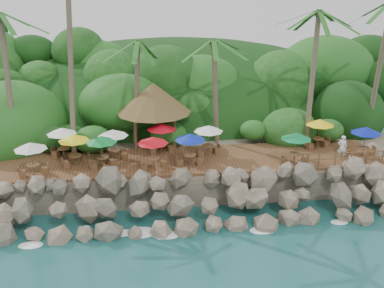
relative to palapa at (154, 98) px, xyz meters
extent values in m
plane|color=#19514F|center=(2.42, -9.52, -5.79)|extent=(140.00, 140.00, 0.00)
cube|color=gray|center=(2.42, 6.48, -4.74)|extent=(32.00, 25.20, 2.10)
ellipsoid|color=#143811|center=(2.42, 13.98, -5.79)|extent=(44.80, 28.00, 15.40)
cube|color=brown|center=(2.42, -3.52, -3.59)|extent=(26.00, 5.00, 0.20)
ellipsoid|color=white|center=(-6.58, -9.22, -5.76)|extent=(1.20, 0.80, 0.06)
ellipsoid|color=white|center=(-3.58, -9.22, -5.76)|extent=(1.20, 0.80, 0.06)
ellipsoid|color=white|center=(-0.58, -9.22, -5.76)|extent=(1.20, 0.80, 0.06)
ellipsoid|color=white|center=(2.42, -9.22, -5.76)|extent=(1.20, 0.80, 0.06)
ellipsoid|color=white|center=(5.42, -9.22, -5.76)|extent=(1.20, 0.80, 0.06)
ellipsoid|color=white|center=(8.42, -9.22, -5.76)|extent=(1.20, 0.80, 0.06)
ellipsoid|color=white|center=(11.42, -9.22, -5.76)|extent=(1.20, 0.80, 0.06)
cylinder|color=brown|center=(-9.84, -0.73, 1.28)|extent=(0.54, 1.80, 9.48)
cylinder|color=brown|center=(-5.57, -0.56, 2.86)|extent=(0.81, 2.45, 12.59)
cylinder|color=brown|center=(-1.23, 0.07, 0.31)|extent=(0.99, 1.07, 7.61)
ellipsoid|color=#23601E|center=(-1.23, 0.07, 4.12)|extent=(6.00, 6.00, 2.40)
cylinder|color=brown|center=(4.50, -0.28, 0.34)|extent=(0.96, 0.94, 7.66)
ellipsoid|color=#23601E|center=(4.50, -0.28, 4.17)|extent=(6.00, 6.00, 2.40)
cylinder|color=brown|center=(11.32, -1.38, 1.31)|extent=(1.15, 2.00, 9.52)
ellipsoid|color=#23601E|center=(11.32, -1.38, 6.11)|extent=(6.00, 6.00, 2.40)
cylinder|color=brown|center=(16.60, -0.74, 1.60)|extent=(0.62, 1.58, 10.16)
cylinder|color=brown|center=(-1.40, -1.40, -2.29)|extent=(0.16, 0.16, 2.40)
cylinder|color=brown|center=(1.40, -1.40, -2.29)|extent=(0.16, 0.16, 2.40)
cylinder|color=brown|center=(-1.40, 1.40, -2.29)|extent=(0.16, 0.16, 2.40)
cylinder|color=brown|center=(1.40, 1.40, -2.29)|extent=(0.16, 0.16, 2.40)
cone|color=brown|center=(0.00, 0.00, 0.01)|extent=(5.50, 5.50, 2.20)
cylinder|color=brown|center=(-6.33, -2.38, -3.13)|extent=(0.08, 0.08, 0.72)
cylinder|color=brown|center=(-6.33, -2.38, -2.76)|extent=(0.82, 0.82, 0.05)
cylinder|color=brown|center=(-6.33, -2.38, -2.42)|extent=(0.05, 0.05, 2.14)
cone|color=white|center=(-6.33, -2.38, -1.50)|extent=(2.04, 2.04, 0.44)
cube|color=brown|center=(-6.95, -2.11, -3.27)|extent=(0.54, 0.54, 0.45)
cube|color=brown|center=(-5.71, -2.66, -3.27)|extent=(0.54, 0.54, 0.45)
cylinder|color=brown|center=(-5.34, -3.85, -3.13)|extent=(0.08, 0.08, 0.72)
cylinder|color=brown|center=(-5.34, -3.85, -2.76)|extent=(0.82, 0.82, 0.05)
cylinder|color=brown|center=(-5.34, -3.85, -2.42)|extent=(0.05, 0.05, 2.14)
cone|color=yellow|center=(-5.34, -3.85, -1.50)|extent=(2.04, 2.04, 0.44)
cube|color=brown|center=(-5.97, -4.11, -3.27)|extent=(0.53, 0.53, 0.45)
cube|color=brown|center=(-4.71, -3.59, -3.27)|extent=(0.53, 0.53, 0.45)
cylinder|color=brown|center=(0.41, -2.16, -3.13)|extent=(0.08, 0.08, 0.72)
cylinder|color=brown|center=(0.41, -2.16, -2.76)|extent=(0.82, 0.82, 0.05)
cylinder|color=brown|center=(0.41, -2.16, -2.42)|extent=(0.05, 0.05, 2.14)
cone|color=red|center=(0.41, -2.16, -1.50)|extent=(2.04, 2.04, 0.44)
cube|color=brown|center=(-0.25, -2.34, -3.27)|extent=(0.50, 0.50, 0.45)
cube|color=brown|center=(1.07, -1.98, -3.27)|extent=(0.50, 0.50, 0.45)
cylinder|color=brown|center=(-7.80, -5.12, -3.13)|extent=(0.08, 0.08, 0.72)
cylinder|color=brown|center=(-7.80, -5.12, -2.76)|extent=(0.82, 0.82, 0.05)
cylinder|color=brown|center=(-7.80, -5.12, -2.42)|extent=(0.05, 0.05, 2.14)
cone|color=silver|center=(-7.80, -5.12, -1.50)|extent=(2.04, 2.04, 0.44)
cube|color=brown|center=(-8.45, -5.30, -3.27)|extent=(0.50, 0.50, 0.45)
cube|color=brown|center=(-7.14, -4.95, -3.27)|extent=(0.50, 0.50, 0.45)
cylinder|color=brown|center=(-2.85, -3.16, -3.13)|extent=(0.08, 0.08, 0.72)
cylinder|color=brown|center=(-2.85, -3.16, -2.76)|extent=(0.82, 0.82, 0.05)
cylinder|color=brown|center=(-2.85, -3.16, -2.42)|extent=(0.05, 0.05, 2.14)
cone|color=white|center=(-2.85, -3.16, -1.50)|extent=(2.04, 2.04, 0.44)
cube|color=brown|center=(-3.53, -3.25, -3.27)|extent=(0.46, 0.46, 0.45)
cube|color=brown|center=(-2.18, -3.07, -3.27)|extent=(0.46, 0.46, 0.45)
cylinder|color=brown|center=(3.61, -2.97, -3.13)|extent=(0.08, 0.08, 0.72)
cylinder|color=brown|center=(3.61, -2.97, -2.76)|extent=(0.82, 0.82, 0.05)
cylinder|color=brown|center=(3.61, -2.97, -2.42)|extent=(0.05, 0.05, 2.14)
cone|color=white|center=(3.61, -2.97, -1.50)|extent=(2.04, 2.04, 0.44)
cube|color=brown|center=(2.98, -3.23, -3.27)|extent=(0.53, 0.53, 0.45)
cube|color=brown|center=(4.24, -2.71, -3.27)|extent=(0.53, 0.53, 0.45)
cylinder|color=brown|center=(14.22, -4.52, -3.13)|extent=(0.08, 0.08, 0.72)
cylinder|color=brown|center=(14.22, -4.52, -2.76)|extent=(0.82, 0.82, 0.05)
cylinder|color=brown|center=(14.22, -4.52, -2.42)|extent=(0.05, 0.05, 2.14)
cone|color=#0C1AA0|center=(14.22, -4.52, -1.50)|extent=(2.04, 2.04, 0.44)
cube|color=brown|center=(13.55, -4.66, -3.27)|extent=(0.48, 0.48, 0.45)
cube|color=brown|center=(14.88, -4.39, -3.27)|extent=(0.48, 0.48, 0.45)
cylinder|color=brown|center=(-0.27, -4.91, -3.13)|extent=(0.08, 0.08, 0.72)
cylinder|color=brown|center=(-0.27, -4.91, -2.76)|extent=(0.82, 0.82, 0.05)
cylinder|color=brown|center=(-0.27, -4.91, -2.42)|extent=(0.05, 0.05, 2.14)
cone|color=red|center=(-0.27, -4.91, -1.50)|extent=(2.04, 2.04, 0.44)
cube|color=brown|center=(-0.92, -5.12, -3.27)|extent=(0.51, 0.51, 0.45)
cube|color=brown|center=(0.38, -4.70, -3.27)|extent=(0.51, 0.51, 0.45)
cylinder|color=brown|center=(2.18, -4.57, -3.13)|extent=(0.08, 0.08, 0.72)
cylinder|color=brown|center=(2.18, -4.57, -2.76)|extent=(0.82, 0.82, 0.05)
cylinder|color=brown|center=(2.18, -4.57, -2.42)|extent=(0.05, 0.05, 2.14)
cone|color=#0D23AB|center=(2.18, -4.57, -1.50)|extent=(2.04, 2.04, 0.44)
cube|color=brown|center=(1.50, -4.54, -3.27)|extent=(0.43, 0.43, 0.45)
cube|color=brown|center=(2.85, -4.61, -3.27)|extent=(0.43, 0.43, 0.45)
cylinder|color=brown|center=(11.78, -2.43, -3.13)|extent=(0.08, 0.08, 0.72)
cylinder|color=brown|center=(11.78, -2.43, -2.76)|extent=(0.82, 0.82, 0.05)
cylinder|color=brown|center=(11.78, -2.43, -2.42)|extent=(0.05, 0.05, 2.14)
cone|color=yellow|center=(11.78, -2.43, -1.50)|extent=(2.04, 2.04, 0.44)
cube|color=brown|center=(11.12, -2.59, -3.27)|extent=(0.49, 0.49, 0.45)
cube|color=brown|center=(12.44, -2.27, -3.27)|extent=(0.49, 0.49, 0.45)
cylinder|color=brown|center=(9.12, -5.12, -3.13)|extent=(0.08, 0.08, 0.72)
cylinder|color=brown|center=(9.12, -5.12, -2.76)|extent=(0.82, 0.82, 0.05)
cylinder|color=brown|center=(9.12, -5.12, -2.42)|extent=(0.05, 0.05, 2.14)
cone|color=#0D7C3D|center=(9.12, -5.12, -1.50)|extent=(2.04, 2.04, 0.44)
cube|color=brown|center=(8.45, -4.96, -3.27)|extent=(0.49, 0.49, 0.45)
cube|color=brown|center=(9.78, -5.28, -3.27)|extent=(0.49, 0.49, 0.45)
cylinder|color=brown|center=(-3.53, -4.36, -3.13)|extent=(0.08, 0.08, 0.72)
cylinder|color=brown|center=(-3.53, -4.36, -2.76)|extent=(0.82, 0.82, 0.05)
cylinder|color=brown|center=(-3.53, -4.36, -2.42)|extent=(0.05, 0.05, 2.14)
cone|color=#0D7830|center=(-3.53, -4.36, -1.50)|extent=(2.04, 2.04, 0.44)
cube|color=brown|center=(-4.16, -4.63, -3.27)|extent=(0.54, 0.54, 0.45)
cube|color=brown|center=(-2.91, -4.08, -3.27)|extent=(0.54, 0.54, 0.45)
cylinder|color=brown|center=(9.42, -5.87, -2.99)|extent=(0.10, 0.10, 1.00)
cylinder|color=brown|center=(10.52, -5.87, -2.99)|extent=(0.10, 0.10, 1.00)
cylinder|color=brown|center=(11.62, -5.87, -2.99)|extent=(0.10, 0.10, 1.00)
cylinder|color=brown|center=(12.72, -5.87, -2.99)|extent=(0.10, 0.10, 1.00)
cylinder|color=brown|center=(13.82, -5.87, -2.99)|extent=(0.10, 0.10, 1.00)
cylinder|color=brown|center=(14.92, -5.87, -2.99)|extent=(0.10, 0.10, 1.00)
cube|color=brown|center=(12.72, -5.87, -2.54)|extent=(7.20, 0.06, 0.06)
cube|color=brown|center=(12.72, -5.87, -2.94)|extent=(7.20, 0.06, 0.06)
imported|color=silver|center=(12.59, -4.68, -2.63)|extent=(0.72, 0.57, 1.72)
camera|label=1|loc=(-0.82, -32.21, 8.33)|focal=42.46mm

